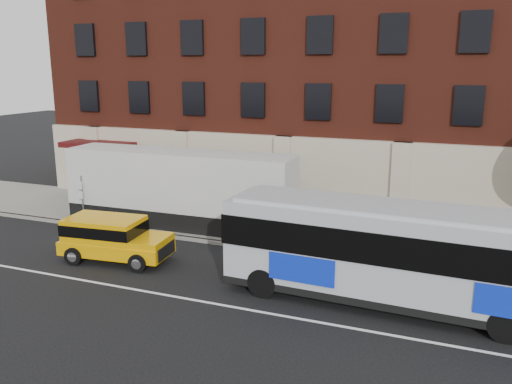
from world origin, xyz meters
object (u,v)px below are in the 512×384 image
at_px(yellow_suv, 111,236).
at_px(shipping_container, 179,191).
at_px(sign_pole, 82,197).
at_px(city_bus, 412,254).

xyz_separation_m(yellow_suv, shipping_container, (0.39, 4.89, 0.85)).
bearing_deg(yellow_suv, sign_pole, 140.78).
bearing_deg(yellow_suv, shipping_container, 85.46).
height_order(city_bus, yellow_suv, city_bus).
relative_size(sign_pole, shipping_container, 0.22).
xyz_separation_m(city_bus, yellow_suv, (-11.66, 0.08, -0.85)).
relative_size(city_bus, yellow_suv, 2.63).
bearing_deg(city_bus, shipping_container, 156.21).
height_order(sign_pole, yellow_suv, sign_pole).
bearing_deg(shipping_container, city_bus, -23.79).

